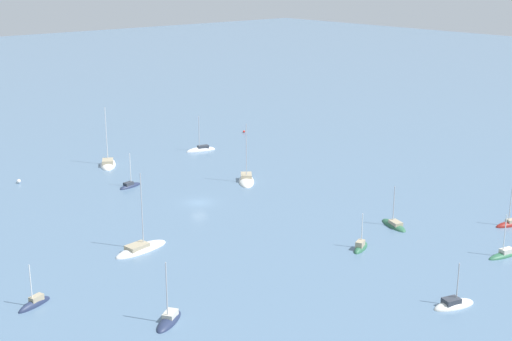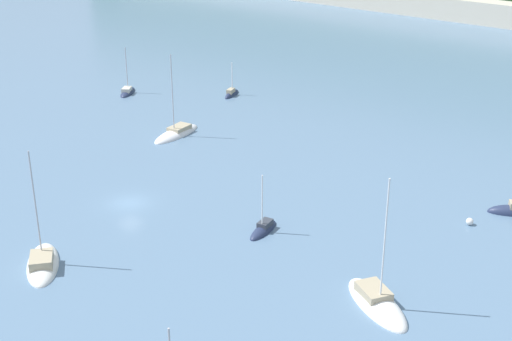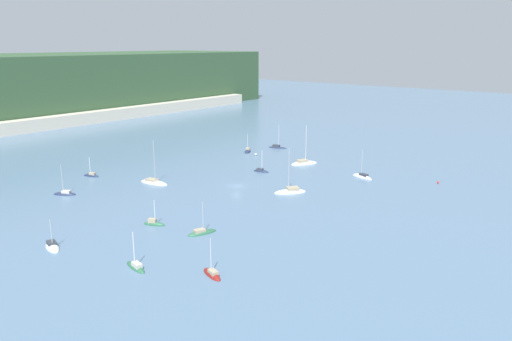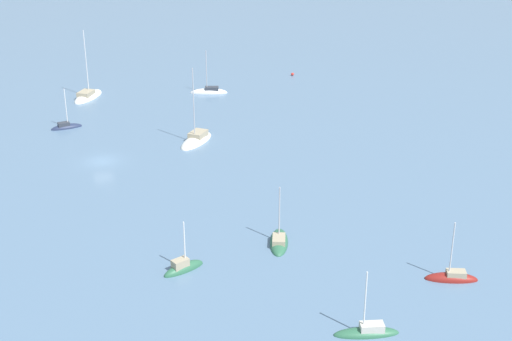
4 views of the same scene
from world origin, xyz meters
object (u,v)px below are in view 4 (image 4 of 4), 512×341
Objects in this scene: mooring_buoy_1 at (293,74)px; sailboat_6 at (183,269)px; sailboat_5 at (279,242)px; sailboat_1 at (88,97)px; sailboat_10 at (452,279)px; sailboat_9 at (66,127)px; sailboat_0 at (196,141)px; sailboat_8 at (209,92)px; sailboat_3 at (367,333)px.

sailboat_6 is at bearing 153.12° from mooring_buoy_1.
mooring_buoy_1 is (63.30, -22.74, 0.19)m from sailboat_5.
sailboat_1 is 1.84× the size of sailboat_10.
sailboat_0 is at bearing -42.72° from sailboat_9.
sailboat_1 is at bearing 6.53° from sailboat_8.
sailboat_3 is 1.12× the size of sailboat_6.
sailboat_3 is (-76.57, -18.39, 0.01)m from sailboat_1.
sailboat_6 is at bearing -0.60° from sailboat_10.
sailboat_9 is at bearing -83.64° from sailboat_0.
sailboat_8 is at bearing -67.82° from sailboat_1.
sailboat_6 is (-2.68, 10.71, 0.05)m from sailboat_5.
sailboat_6 reaches higher than mooring_buoy_1.
sailboat_0 is 50.10m from sailboat_3.
sailboat_6 is at bearing -144.57° from sailboat_1.
sailboat_10 reaches higher than mooring_buoy_1.
sailboat_10 is at bearing -43.37° from sailboat_6.
mooring_buoy_1 is at bearing -143.56° from sailboat_8.
sailboat_6 is 0.87× the size of sailboat_10.
sailboat_8 is at bearing 111.59° from mooring_buoy_1.
sailboat_9 is (46.50, 9.55, -0.03)m from sailboat_6.
sailboat_6 is 73.98m from mooring_buoy_1.
sailboat_0 is 0.95× the size of sailboat_1.
sailboat_0 is 1.75× the size of sailboat_10.
sailboat_5 is at bearing 160.24° from mooring_buoy_1.
mooring_buoy_1 is (65.98, -33.45, 0.14)m from sailboat_6.
sailboat_1 is 78.74m from sailboat_3.
sailboat_9 reaches higher than mooring_buoy_1.
sailboat_5 is 1.02× the size of sailboat_10.
mooring_buoy_1 is (4.06, -38.78, 0.16)m from sailboat_1.
sailboat_6 is at bearing 90.11° from sailboat_8.
sailboat_1 is at bearing 71.32° from sailboat_6.
sailboat_8 is at bearing -158.21° from sailboat_0.
sailboat_8 reaches higher than sailboat_3.
sailboat_3 is at bearing -153.65° from sailboat_5.
sailboat_6 is at bearing -89.06° from sailboat_9.
sailboat_8 is at bearing 51.65° from sailboat_6.
sailboat_0 is 24.66m from sailboat_8.
sailboat_0 is at bearing -50.83° from sailboat_10.
sailboat_8 is (58.87, -15.49, -0.04)m from sailboat_6.
sailboat_9 reaches higher than sailboat_6.
sailboat_6 is 47.47m from sailboat_9.
sailboat_6 is 26.00m from sailboat_10.
sailboat_1 is at bearing -65.13° from sailboat_3.
sailboat_9 is at bearing 78.00° from sailboat_6.
sailboat_8 is at bearing 15.61° from sailboat_9.
sailboat_8 is at bearing -63.28° from sailboat_10.
sailboat_3 is 11.88× the size of mooring_buoy_1.
sailboat_0 is at bearing 52.93° from sailboat_6.
sailboat_0 is 46.86m from sailboat_10.
sailboat_1 is (26.68, 13.77, -0.02)m from sailboat_0.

